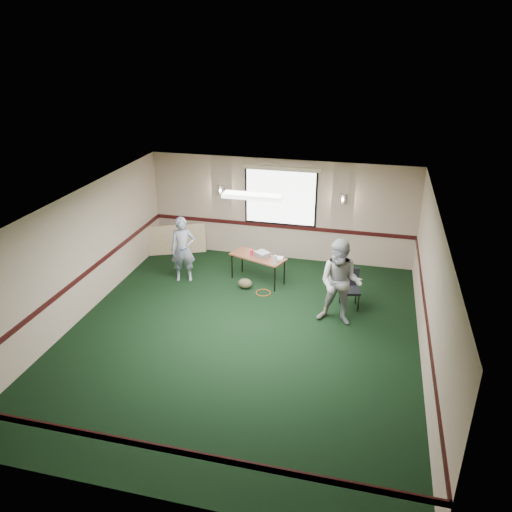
% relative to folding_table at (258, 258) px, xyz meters
% --- Properties ---
extents(ground, '(8.00, 8.00, 0.00)m').
position_rel_folding_table_xyz_m(ground, '(0.23, -2.44, -0.63)').
color(ground, black).
rests_on(ground, ground).
extents(room_shell, '(8.00, 8.02, 8.00)m').
position_rel_folding_table_xyz_m(room_shell, '(0.23, -0.31, 0.95)').
color(room_shell, tan).
rests_on(room_shell, ground).
extents(folding_table, '(1.46, 0.98, 0.68)m').
position_rel_folding_table_xyz_m(folding_table, '(0.00, 0.00, 0.00)').
color(folding_table, '#5D2D1A').
rests_on(folding_table, ground).
extents(projector, '(0.42, 0.41, 0.11)m').
position_rel_folding_table_xyz_m(projector, '(0.10, 0.02, 0.10)').
color(projector, gray).
rests_on(projector, folding_table).
extents(game_console, '(0.20, 0.16, 0.05)m').
position_rel_folding_table_xyz_m(game_console, '(0.53, -0.05, 0.07)').
color(game_console, white).
rests_on(game_console, folding_table).
extents(red_cup, '(0.08, 0.08, 0.11)m').
position_rel_folding_table_xyz_m(red_cup, '(-0.17, 0.06, 0.11)').
color(red_cup, red).
rests_on(red_cup, folding_table).
extents(water_bottle, '(0.07, 0.07, 0.22)m').
position_rel_folding_table_xyz_m(water_bottle, '(0.51, -0.35, 0.16)').
color(water_bottle, '#7FB3D0').
rests_on(water_bottle, folding_table).
extents(duffel_bag, '(0.37, 0.29, 0.24)m').
position_rel_folding_table_xyz_m(duffel_bag, '(-0.21, -0.43, -0.51)').
color(duffel_bag, '#474528').
rests_on(duffel_bag, ground).
extents(cable_coil, '(0.39, 0.39, 0.02)m').
position_rel_folding_table_xyz_m(cable_coil, '(0.27, -0.57, -0.62)').
color(cable_coil, '#B74616').
rests_on(cable_coil, ground).
extents(folded_table, '(1.53, 0.85, 0.80)m').
position_rel_folding_table_xyz_m(folded_table, '(-2.58, 1.16, -0.23)').
color(folded_table, tan).
rests_on(folded_table, ground).
extents(conference_chair, '(0.51, 0.52, 0.87)m').
position_rel_folding_table_xyz_m(conference_chair, '(2.25, -0.67, -0.12)').
color(conference_chair, black).
rests_on(conference_chair, ground).
extents(person_left, '(0.68, 0.54, 1.62)m').
position_rel_folding_table_xyz_m(person_left, '(-1.79, -0.33, 0.18)').
color(person_left, '#455998').
rests_on(person_left, ground).
extents(person_right, '(0.98, 0.80, 1.87)m').
position_rel_folding_table_xyz_m(person_right, '(2.09, -1.45, 0.30)').
color(person_right, '#7C98C2').
rests_on(person_right, ground).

